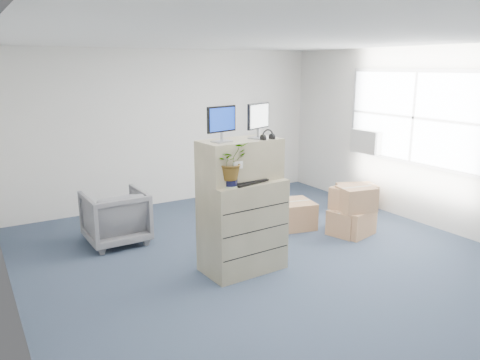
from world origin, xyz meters
name	(u,v)px	position (x,y,z in m)	size (l,w,h in m)	color
ground	(280,267)	(0.00, 0.00, 0.00)	(7.00, 7.00, 0.00)	#253243
wall_back	(169,128)	(0.00, 3.51, 1.40)	(6.00, 0.02, 2.80)	silver
wall_right	(442,140)	(3.01, 0.00, 1.40)	(0.02, 7.00, 2.80)	silver
window	(415,117)	(2.96, 0.50, 1.70)	(0.07, 2.72, 1.52)	#969699
ac_unit	(367,141)	(2.87, 1.40, 1.20)	(0.24, 0.60, 0.40)	silver
filing_cabinet_lower	(242,226)	(-0.43, 0.22, 0.58)	(0.99, 0.60, 1.15)	gray
filing_cabinet_upper	(240,160)	(-0.44, 0.27, 1.40)	(0.99, 0.49, 0.49)	gray
monitor_left	(222,122)	(-0.71, 0.23, 1.88)	(0.41, 0.21, 0.41)	#99999E
monitor_right	(258,119)	(-0.19, 0.25, 1.88)	(0.41, 0.24, 0.43)	#99999E
headphones	(268,136)	(-0.15, 0.10, 1.69)	(0.16, 0.16, 0.02)	black
keyboard	(248,182)	(-0.44, 0.08, 1.16)	(0.49, 0.21, 0.03)	black
mouse	(272,177)	(-0.06, 0.12, 1.17)	(0.10, 0.06, 0.03)	silver
water_bottle	(245,167)	(-0.36, 0.27, 1.30)	(0.09, 0.09, 0.30)	#94959C
phone_dock	(238,177)	(-0.48, 0.24, 1.20)	(0.07, 0.06, 0.14)	silver
external_drive	(258,173)	(-0.11, 0.37, 1.18)	(0.21, 0.16, 0.06)	black
tissue_box	(259,166)	(-0.10, 0.36, 1.26)	(0.26, 0.13, 0.10)	#45AAED
potted_plant	(230,166)	(-0.70, 0.05, 1.39)	(0.49, 0.52, 0.42)	#95AC8A
office_chair	(115,215)	(-1.53, 1.93, 0.42)	(0.82, 0.77, 0.85)	#59585D
cardboard_boxes	(337,209)	(1.69, 0.81, 0.29)	(2.29, 1.50, 0.75)	#9A6B4A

